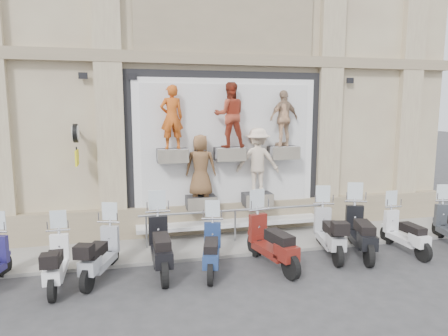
{
  "coord_description": "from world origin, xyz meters",
  "views": [
    {
      "loc": [
        -2.69,
        -7.81,
        3.55
      ],
      "look_at": [
        -0.33,
        1.9,
        2.05
      ],
      "focal_mm": 32.0,
      "sensor_mm": 36.0,
      "label": 1
    }
  ],
  "objects_px": {
    "scooter_c": "(100,244)",
    "scooter_d": "(160,235)",
    "scooter_i": "(405,224)",
    "scooter_f": "(272,231)",
    "clock_sign_bracket": "(76,139)",
    "guard_rail": "(235,226)",
    "scooter_h": "(361,222)",
    "scooter_g": "(329,223)",
    "scooter_e": "(212,239)",
    "scooter_b": "(56,253)"
  },
  "relations": [
    {
      "from": "clock_sign_bracket",
      "to": "scooter_e",
      "type": "relative_size",
      "value": 0.56
    },
    {
      "from": "guard_rail",
      "to": "scooter_h",
      "type": "xyz_separation_m",
      "value": [
        2.74,
        -1.53,
        0.37
      ]
    },
    {
      "from": "scooter_d",
      "to": "scooter_h",
      "type": "relative_size",
      "value": 1.01
    },
    {
      "from": "guard_rail",
      "to": "scooter_i",
      "type": "relative_size",
      "value": 2.85
    },
    {
      "from": "scooter_b",
      "to": "scooter_f",
      "type": "relative_size",
      "value": 0.86
    },
    {
      "from": "scooter_i",
      "to": "scooter_d",
      "type": "bearing_deg",
      "value": 177.25
    },
    {
      "from": "guard_rail",
      "to": "scooter_i",
      "type": "height_order",
      "value": "scooter_i"
    },
    {
      "from": "scooter_c",
      "to": "scooter_d",
      "type": "height_order",
      "value": "scooter_d"
    },
    {
      "from": "clock_sign_bracket",
      "to": "scooter_e",
      "type": "bearing_deg",
      "value": -36.37
    },
    {
      "from": "scooter_b",
      "to": "scooter_h",
      "type": "bearing_deg",
      "value": 0.14
    },
    {
      "from": "scooter_f",
      "to": "scooter_g",
      "type": "height_order",
      "value": "scooter_f"
    },
    {
      "from": "scooter_c",
      "to": "scooter_d",
      "type": "relative_size",
      "value": 0.88
    },
    {
      "from": "guard_rail",
      "to": "scooter_h",
      "type": "relative_size",
      "value": 2.45
    },
    {
      "from": "clock_sign_bracket",
      "to": "scooter_d",
      "type": "xyz_separation_m",
      "value": [
        1.84,
        -1.9,
        -1.96
      ]
    },
    {
      "from": "scooter_c",
      "to": "scooter_e",
      "type": "bearing_deg",
      "value": 13.31
    },
    {
      "from": "scooter_b",
      "to": "scooter_c",
      "type": "height_order",
      "value": "scooter_c"
    },
    {
      "from": "guard_rail",
      "to": "scooter_e",
      "type": "height_order",
      "value": "scooter_e"
    },
    {
      "from": "scooter_b",
      "to": "scooter_d",
      "type": "height_order",
      "value": "scooter_d"
    },
    {
      "from": "scooter_e",
      "to": "scooter_i",
      "type": "xyz_separation_m",
      "value": [
        4.91,
        0.05,
        -0.01
      ]
    },
    {
      "from": "guard_rail",
      "to": "scooter_h",
      "type": "height_order",
      "value": "scooter_h"
    },
    {
      "from": "guard_rail",
      "to": "clock_sign_bracket",
      "type": "height_order",
      "value": "clock_sign_bracket"
    },
    {
      "from": "guard_rail",
      "to": "scooter_d",
      "type": "distance_m",
      "value": 2.54
    },
    {
      "from": "guard_rail",
      "to": "scooter_g",
      "type": "height_order",
      "value": "scooter_g"
    },
    {
      "from": "scooter_c",
      "to": "scooter_e",
      "type": "relative_size",
      "value": 1.02
    },
    {
      "from": "scooter_b",
      "to": "scooter_e",
      "type": "height_order",
      "value": "scooter_e"
    },
    {
      "from": "clock_sign_bracket",
      "to": "scooter_b",
      "type": "distance_m",
      "value": 3.0
    },
    {
      "from": "scooter_d",
      "to": "guard_rail",
      "type": "bearing_deg",
      "value": 34.51
    },
    {
      "from": "scooter_c",
      "to": "scooter_f",
      "type": "height_order",
      "value": "scooter_f"
    },
    {
      "from": "scooter_h",
      "to": "clock_sign_bracket",
      "type": "bearing_deg",
      "value": -179.2
    },
    {
      "from": "clock_sign_bracket",
      "to": "scooter_h",
      "type": "height_order",
      "value": "clock_sign_bracket"
    },
    {
      "from": "clock_sign_bracket",
      "to": "guard_rail",
      "type": "bearing_deg",
      "value": -6.84
    },
    {
      "from": "clock_sign_bracket",
      "to": "scooter_d",
      "type": "height_order",
      "value": "clock_sign_bracket"
    },
    {
      "from": "clock_sign_bracket",
      "to": "scooter_h",
      "type": "relative_size",
      "value": 0.49
    },
    {
      "from": "scooter_d",
      "to": "scooter_c",
      "type": "bearing_deg",
      "value": -179.94
    },
    {
      "from": "scooter_b",
      "to": "scooter_g",
      "type": "height_order",
      "value": "scooter_g"
    },
    {
      "from": "clock_sign_bracket",
      "to": "scooter_f",
      "type": "relative_size",
      "value": 0.5
    },
    {
      "from": "scooter_f",
      "to": "scooter_i",
      "type": "bearing_deg",
      "value": -10.27
    },
    {
      "from": "scooter_c",
      "to": "scooter_g",
      "type": "distance_m",
      "value": 5.31
    },
    {
      "from": "scooter_d",
      "to": "scooter_e",
      "type": "bearing_deg",
      "value": -13.0
    },
    {
      "from": "scooter_e",
      "to": "scooter_d",
      "type": "bearing_deg",
      "value": -178.53
    },
    {
      "from": "scooter_e",
      "to": "scooter_f",
      "type": "distance_m",
      "value": 1.37
    },
    {
      "from": "guard_rail",
      "to": "scooter_f",
      "type": "height_order",
      "value": "scooter_f"
    },
    {
      "from": "guard_rail",
      "to": "scooter_g",
      "type": "xyz_separation_m",
      "value": [
        1.99,
        -1.36,
        0.34
      ]
    },
    {
      "from": "scooter_d",
      "to": "scooter_f",
      "type": "bearing_deg",
      "value": -7.12
    },
    {
      "from": "clock_sign_bracket",
      "to": "scooter_f",
      "type": "distance_m",
      "value": 5.2
    },
    {
      "from": "scooter_i",
      "to": "scooter_f",
      "type": "bearing_deg",
      "value": -179.24
    },
    {
      "from": "scooter_f",
      "to": "scooter_g",
      "type": "distance_m",
      "value": 1.65
    },
    {
      "from": "scooter_c",
      "to": "scooter_i",
      "type": "height_order",
      "value": "scooter_c"
    },
    {
      "from": "scooter_c",
      "to": "guard_rail",
      "type": "bearing_deg",
      "value": 42.56
    },
    {
      "from": "scooter_g",
      "to": "guard_rail",
      "type": "bearing_deg",
      "value": 157.6
    }
  ]
}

